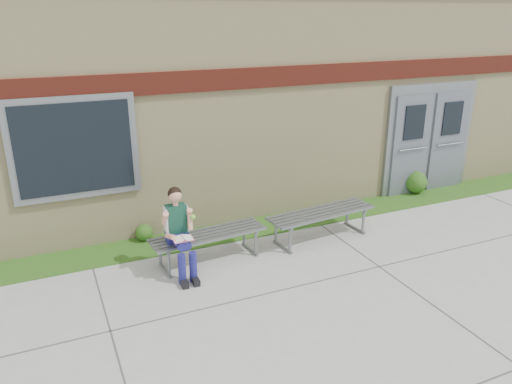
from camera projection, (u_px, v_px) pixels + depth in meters
name	position (u px, v px, depth m)	size (l,w,h in m)	color
ground	(342.00, 297.00, 6.78)	(80.00, 80.00, 0.00)	#9E9E99
grass_strip	(262.00, 226.00, 9.01)	(16.00, 0.80, 0.02)	#1A4913
school_building	(200.00, 85.00, 11.20)	(16.20, 6.22, 4.20)	beige
bench_left	(209.00, 240.00, 7.67)	(1.83, 0.65, 0.47)	slate
bench_right	(321.00, 218.00, 8.42)	(1.95, 0.73, 0.50)	slate
girl	(179.00, 230.00, 7.19)	(0.46, 0.76, 1.31)	navy
shrub_mid	(144.00, 232.00, 8.38)	(0.29, 0.29, 0.29)	#1A4913
shrub_east	(416.00, 182.00, 10.55)	(0.47, 0.47, 0.47)	#1A4913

